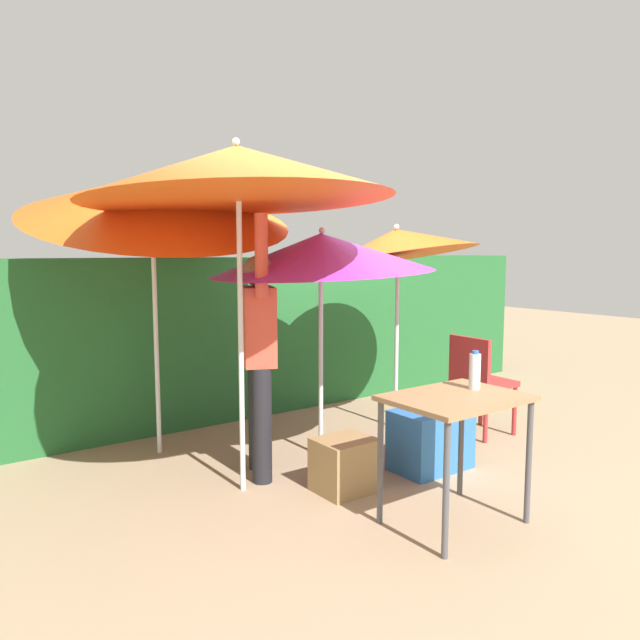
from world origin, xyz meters
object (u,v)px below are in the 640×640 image
(person_vendor, at_px, (259,349))
(folding_table, at_px, (456,412))
(umbrella_orange, at_px, (321,253))
(umbrella_yellow, at_px, (237,174))
(bottle_water, at_px, (475,371))
(cooler_box, at_px, (431,439))
(crate_cardboard, at_px, (345,465))
(umbrella_rainbow, at_px, (397,243))
(umbrella_navy, at_px, (158,197))
(chair_plastic, at_px, (479,379))

(person_vendor, xyz_separation_m, folding_table, (0.55, -1.36, -0.25))
(umbrella_orange, relative_size, folding_table, 2.26)
(umbrella_orange, height_order, umbrella_yellow, umbrella_yellow)
(umbrella_orange, relative_size, bottle_water, 7.55)
(umbrella_orange, relative_size, cooler_box, 3.13)
(person_vendor, xyz_separation_m, crate_cardboard, (0.32, -0.59, -0.75))
(umbrella_rainbow, relative_size, folding_table, 2.47)
(umbrella_navy, distance_m, crate_cardboard, 2.49)
(umbrella_yellow, xyz_separation_m, chair_plastic, (2.30, -0.13, -1.62))
(person_vendor, bearing_deg, bottle_water, -59.81)
(umbrella_rainbow, distance_m, crate_cardboard, 2.17)
(umbrella_navy, height_order, bottle_water, umbrella_navy)
(chair_plastic, relative_size, cooler_box, 1.54)
(umbrella_orange, relative_size, umbrella_yellow, 0.76)
(umbrella_orange, distance_m, folding_table, 1.70)
(person_vendor, distance_m, chair_plastic, 2.12)
(cooler_box, distance_m, crate_cardboard, 0.78)
(umbrella_orange, distance_m, umbrella_navy, 1.35)
(umbrella_yellow, bearing_deg, bottle_water, -48.41)
(umbrella_orange, height_order, bottle_water, umbrella_orange)
(umbrella_rainbow, relative_size, umbrella_yellow, 0.83)
(chair_plastic, xyz_separation_m, cooler_box, (-0.95, -0.34, -0.28))
(crate_cardboard, relative_size, folding_table, 0.49)
(crate_cardboard, bearing_deg, cooler_box, -3.88)
(umbrella_navy, relative_size, person_vendor, 1.37)
(person_vendor, height_order, cooler_box, person_vendor)
(crate_cardboard, xyz_separation_m, bottle_water, (0.45, -0.72, 0.72))
(umbrella_yellow, height_order, umbrella_navy, umbrella_navy)
(cooler_box, distance_m, folding_table, 1.01)
(umbrella_yellow, xyz_separation_m, folding_table, (0.79, -1.19, -1.44))
(umbrella_navy, relative_size, crate_cardboard, 6.64)
(umbrella_rainbow, height_order, umbrella_navy, umbrella_navy)
(chair_plastic, bearing_deg, crate_cardboard, -170.57)
(chair_plastic, distance_m, bottle_water, 1.68)
(umbrella_navy, distance_m, bottle_water, 2.74)
(folding_table, height_order, bottle_water, bottle_water)
(umbrella_rainbow, xyz_separation_m, crate_cardboard, (-1.28, -0.87, -1.52))
(person_vendor, relative_size, bottle_water, 7.83)
(bottle_water, bearing_deg, cooler_box, 63.44)
(umbrella_orange, bearing_deg, folding_table, -92.04)
(umbrella_navy, relative_size, chair_plastic, 2.90)
(person_vendor, distance_m, bottle_water, 1.52)
(umbrella_orange, xyz_separation_m, cooler_box, (0.50, -0.71, -1.38))
(umbrella_orange, xyz_separation_m, umbrella_navy, (-0.96, 0.84, 0.44))
(umbrella_yellow, bearing_deg, folding_table, -56.21)
(chair_plastic, height_order, crate_cardboard, chair_plastic)
(umbrella_navy, bearing_deg, crate_cardboard, -65.26)
(chair_plastic, xyz_separation_m, folding_table, (-1.51, -1.05, 0.18))
(umbrella_orange, xyz_separation_m, chair_plastic, (1.46, -0.37, -1.10))
(umbrella_orange, distance_m, cooler_box, 1.63)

